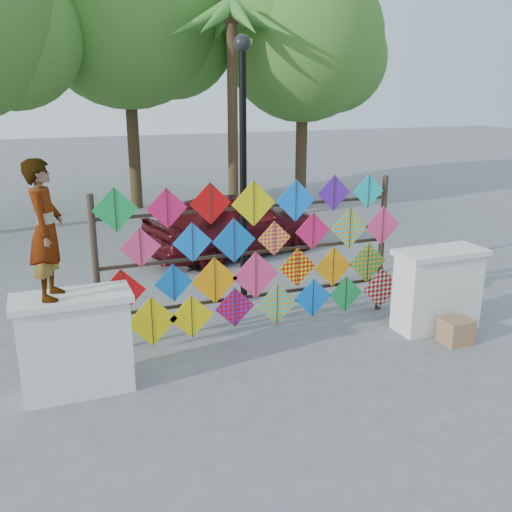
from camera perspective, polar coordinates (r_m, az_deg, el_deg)
name	(u,v)px	position (r m, az deg, el deg)	size (l,w,h in m)	color
ground	(272,350)	(8.38, 1.62, -9.34)	(80.00, 80.00, 0.00)	gray
parapet_left	(76,343)	(7.38, -17.60, -8.31)	(1.40, 0.65, 1.28)	white
parapet_right	(437,289)	(9.30, 17.69, -3.15)	(1.40, 0.65, 1.28)	white
kite_rack	(260,257)	(8.61, 0.36, -0.11)	(4.93, 0.24, 2.39)	#2D2119
tree_mid	(129,12)	(18.35, -12.57, 22.74)	(6.30, 5.60, 8.61)	#45331D
tree_east	(306,42)	(18.38, 5.02, 20.57)	(5.40, 4.80, 7.42)	#45331D
palm_tree	(232,36)	(15.86, -2.44, 21.16)	(3.62, 3.62, 5.83)	#45331D
vendor_woman	(46,230)	(6.91, -20.28, 2.46)	(0.59, 0.39, 1.63)	#99999E
sedan	(236,223)	(12.90, -2.05, 3.32)	(1.69, 4.21, 1.43)	#4D0D13
lamppost	(243,148)	(9.56, -1.31, 10.72)	(0.28, 0.28, 4.46)	black
cardboard_box_near	(456,331)	(9.02, 19.35, -7.10)	(0.42, 0.37, 0.37)	#9C6F4B
cardboard_box_far	(451,327)	(9.27, 18.96, -6.69)	(0.34, 0.31, 0.28)	#9C6F4B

